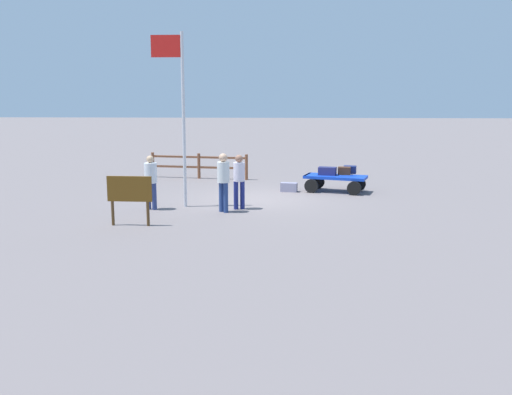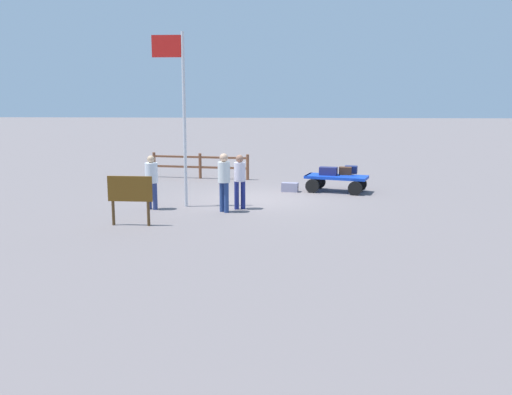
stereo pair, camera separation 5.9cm
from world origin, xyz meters
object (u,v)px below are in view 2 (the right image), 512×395
luggage_cart (336,180)px  suitcase_grey (328,171)px  suitcase_dark (351,170)px  suitcase_olive (290,187)px  flagpole (180,103)px  worker_lead (240,177)px  signboard (130,192)px  worker_supervisor (151,177)px  suitcase_navy (345,171)px  worker_trailing (224,177)px

luggage_cart → suitcase_grey: 0.41m
suitcase_dark → suitcase_grey: bearing=29.3°
suitcase_olive → flagpole: flagpole is taller
worker_lead → signboard: worker_lead is taller
suitcase_grey → worker_supervisor: (5.55, 3.52, 0.25)m
suitcase_dark → worker_lead: worker_lead is taller
suitcase_dark → worker_lead: 5.37m
suitcase_navy → suitcase_dark: suitcase_navy is taller
luggage_cart → suitcase_navy: bearing=-143.9°
luggage_cart → suitcase_dark: suitcase_dark is taller
suitcase_olive → worker_lead: size_ratio=0.38×
luggage_cart → suitcase_navy: (-0.35, -0.26, 0.29)m
signboard → flagpole: bearing=-109.1°
worker_lead → signboard: 3.59m
suitcase_grey → suitcase_olive: suitcase_grey is taller
worker_lead → worker_supervisor: (2.64, 0.18, 0.00)m
signboard → suitcase_grey: bearing=-134.9°
suitcase_navy → signboard: bearing=42.8°
suitcase_navy → worker_trailing: worker_trailing is taller
worker_supervisor → worker_trailing: bearing=172.4°
suitcase_navy → worker_trailing: (3.95, 3.96, 0.32)m
suitcase_navy → suitcase_dark: (-0.24, -0.34, -0.00)m
suitcase_dark → flagpole: bearing=32.1°
luggage_cart → suitcase_grey: suitcase_grey is taller
suitcase_dark → signboard: 8.95m
suitcase_dark → signboard: (6.50, 6.14, 0.18)m
worker_trailing → suitcase_navy: bearing=-135.0°
flagpole → signboard: (0.92, 2.64, -2.28)m
suitcase_olive → flagpole: size_ratio=0.12×
signboard → worker_lead: bearing=-139.6°
suitcase_dark → worker_trailing: bearing=45.7°
suitcase_navy → flagpole: 6.67m
suitcase_grey → flagpole: bearing=32.6°
suitcase_grey → worker_lead: 4.44m
suitcase_grey → signboard: size_ratio=0.51×
worker_lead → worker_trailing: bearing=47.9°
suitcase_dark → suitcase_navy: bearing=54.4°
suitcase_navy → worker_supervisor: 7.18m
suitcase_olive → worker_supervisor: 5.42m
luggage_cart → suitcase_navy: 0.52m
suitcase_grey → suitcase_olive: 1.49m
signboard → luggage_cart: bearing=-136.8°
worker_trailing → luggage_cart: bearing=-134.2°
luggage_cart → signboard: size_ratio=1.76×
suitcase_grey → signboard: signboard is taller
worker_supervisor → flagpole: (-0.83, -0.50, 2.20)m
luggage_cart → signboard: bearing=43.2°
suitcase_olive → suitcase_navy: bearing=-170.9°
luggage_cart → worker_trailing: 5.20m
worker_lead → flagpole: bearing=-9.9°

